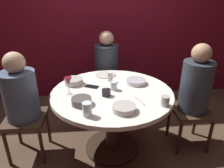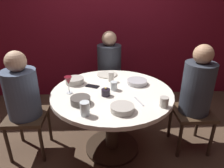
# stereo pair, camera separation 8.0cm
# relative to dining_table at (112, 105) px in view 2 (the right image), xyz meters

# --- Properties ---
(ground_plane) EXTENTS (8.00, 8.00, 0.00)m
(ground_plane) POSITION_rel_dining_table_xyz_m (0.00, 0.00, -0.56)
(ground_plane) COLOR #4C3828
(back_wall) EXTENTS (6.00, 0.10, 2.60)m
(back_wall) POSITION_rel_dining_table_xyz_m (0.00, 1.45, 0.74)
(back_wall) COLOR maroon
(back_wall) RESTS_ON ground
(dining_table) EXTENTS (1.23, 1.23, 0.73)m
(dining_table) POSITION_rel_dining_table_xyz_m (0.00, 0.00, 0.00)
(dining_table) COLOR silver
(dining_table) RESTS_ON ground
(seated_diner_left) EXTENTS (0.40, 0.40, 1.16)m
(seated_diner_left) POSITION_rel_dining_table_xyz_m (-0.90, 0.00, 0.16)
(seated_diner_left) COLOR #3F2D1E
(seated_diner_left) RESTS_ON ground
(seated_diner_back) EXTENTS (0.40, 0.40, 1.18)m
(seated_diner_back) POSITION_rel_dining_table_xyz_m (0.00, 0.86, 0.17)
(seated_diner_back) COLOR #3F2D1E
(seated_diner_back) RESTS_ON ground
(seated_diner_right) EXTENTS (0.40, 0.40, 1.20)m
(seated_diner_right) POSITION_rel_dining_table_xyz_m (0.88, 0.00, 0.17)
(seated_diner_right) COLOR #3F2D1E
(seated_diner_right) RESTS_ON ground
(candle_holder) EXTENTS (0.09, 0.09, 0.09)m
(candle_holder) POSITION_rel_dining_table_xyz_m (-0.06, -0.09, 0.20)
(candle_holder) COLOR black
(candle_holder) RESTS_ON dining_table
(wine_glass) EXTENTS (0.08, 0.08, 0.18)m
(wine_glass) POSITION_rel_dining_table_xyz_m (-0.43, -0.02, 0.29)
(wine_glass) COLOR silver
(wine_glass) RESTS_ON dining_table
(dinner_plate) EXTENTS (0.24, 0.24, 0.01)m
(dinner_plate) POSITION_rel_dining_table_xyz_m (-0.04, 0.45, 0.17)
(dinner_plate) COLOR beige
(dinner_plate) RESTS_ON dining_table
(cell_phone) EXTENTS (0.16, 0.12, 0.01)m
(cell_phone) POSITION_rel_dining_table_xyz_m (-0.20, 0.12, 0.17)
(cell_phone) COLOR black
(cell_phone) RESTS_ON dining_table
(bowl_serving_large) EXTENTS (0.22, 0.22, 0.05)m
(bowl_serving_large) POSITION_rel_dining_table_xyz_m (0.28, 0.17, 0.19)
(bowl_serving_large) COLOR #B7B7BC
(bowl_serving_large) RESTS_ON dining_table
(bowl_salad_center) EXTENTS (0.18, 0.18, 0.06)m
(bowl_salad_center) POSITION_rel_dining_table_xyz_m (-0.29, -0.24, 0.20)
(bowl_salad_center) COLOR #4C4742
(bowl_salad_center) RESTS_ON dining_table
(bowl_small_white) EXTENTS (0.20, 0.20, 0.06)m
(bowl_small_white) POSITION_rel_dining_table_xyz_m (-0.40, 0.22, 0.20)
(bowl_small_white) COLOR #B2ADA3
(bowl_small_white) RESTS_ON dining_table
(bowl_sauce_side) EXTENTS (0.20, 0.20, 0.05)m
(bowl_sauce_side) POSITION_rel_dining_table_xyz_m (0.07, -0.38, 0.19)
(bowl_sauce_side) COLOR #B2ADA3
(bowl_sauce_side) RESTS_ON dining_table
(cup_near_candle) EXTENTS (0.08, 0.08, 0.09)m
(cup_near_candle) POSITION_rel_dining_table_xyz_m (0.44, -0.32, 0.21)
(cup_near_candle) COLOR #B2ADA3
(cup_near_candle) RESTS_ON dining_table
(cup_by_left_diner) EXTENTS (0.06, 0.06, 0.11)m
(cup_by_left_diner) POSITION_rel_dining_table_xyz_m (-0.00, 0.26, 0.22)
(cup_by_left_diner) COLOR silver
(cup_by_left_diner) RESTS_ON dining_table
(cup_by_right_diner) EXTENTS (0.08, 0.08, 0.12)m
(cup_by_right_diner) POSITION_rel_dining_table_xyz_m (-0.24, -0.43, 0.23)
(cup_by_right_diner) COLOR silver
(cup_by_right_diner) RESTS_ON dining_table
(cup_center_front) EXTENTS (0.07, 0.07, 0.09)m
(cup_center_front) POSITION_rel_dining_table_xyz_m (0.02, 0.04, 0.21)
(cup_center_front) COLOR silver
(cup_center_front) RESTS_ON dining_table
(fork_near_plate) EXTENTS (0.07, 0.18, 0.01)m
(fork_near_plate) POSITION_rel_dining_table_xyz_m (0.24, -0.23, 0.17)
(fork_near_plate) COLOR #B7B7BC
(fork_near_plate) RESTS_ON dining_table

